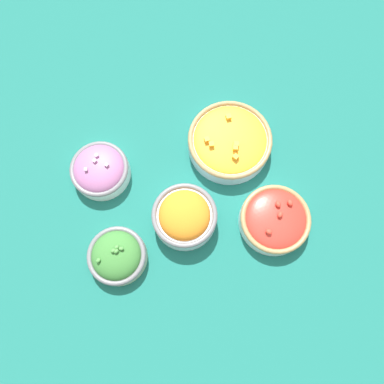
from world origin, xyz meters
The scene contains 6 objects.
ground_plane centered at (0.00, 0.00, 0.00)m, with size 3.00×3.00×0.00m, color #196056.
bowl_broccoli centered at (0.22, 0.06, 0.03)m, with size 0.13×0.13×0.07m.
bowl_squash centered at (-0.14, -0.08, 0.03)m, with size 0.20×0.20×0.07m.
bowl_carrots centered at (0.04, 0.05, 0.04)m, with size 0.15×0.15×0.08m.
bowl_cherry_tomatoes centered at (-0.14, 0.14, 0.03)m, with size 0.16×0.16×0.06m.
bowl_red_onion centered at (0.18, -0.14, 0.03)m, with size 0.14×0.14×0.07m.
Camera 1 is at (0.10, 0.21, 0.88)m, focal length 35.00 mm.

